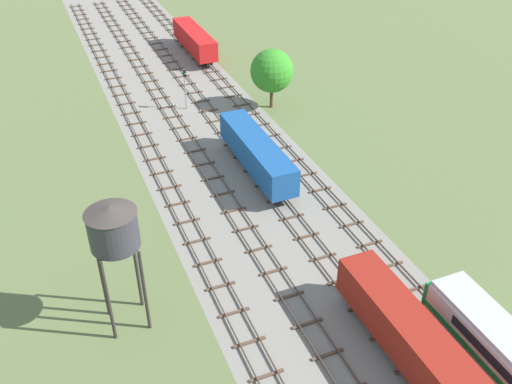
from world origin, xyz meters
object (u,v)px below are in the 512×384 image
freight_boxcar_centre_left_near (410,337)px  signal_post_nearest (185,84)px  freight_boxcar_centre_left_mid (257,152)px  freight_boxcar_centre_midfar (194,39)px  water_tower (113,229)px

freight_boxcar_centre_left_near → signal_post_nearest: (-2.25, 43.20, 0.86)m
freight_boxcar_centre_left_near → freight_boxcar_centre_left_mid: same height
freight_boxcar_centre_midfar → signal_post_nearest: bearing=-110.4°
freight_boxcar_centre_left_near → freight_boxcar_centre_midfar: bearing=85.8°
freight_boxcar_centre_left_mid → freight_boxcar_centre_midfar: (4.48, 35.46, 0.00)m
water_tower → signal_post_nearest: water_tower is taller
freight_boxcar_centre_left_near → freight_boxcar_centre_midfar: size_ratio=1.00×
freight_boxcar_centre_left_mid → water_tower: 22.92m
freight_boxcar_centre_left_near → signal_post_nearest: bearing=93.0°
freight_boxcar_centre_midfar → freight_boxcar_centre_left_near: bearing=-94.2°
freight_boxcar_centre_left_mid → freight_boxcar_centre_midfar: same height
water_tower → freight_boxcar_centre_midfar: bearing=67.8°
freight_boxcar_centre_midfar → water_tower: size_ratio=1.39×
freight_boxcar_centre_left_mid → signal_post_nearest: bearing=97.4°
signal_post_nearest → freight_boxcar_centre_midfar: bearing=69.6°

